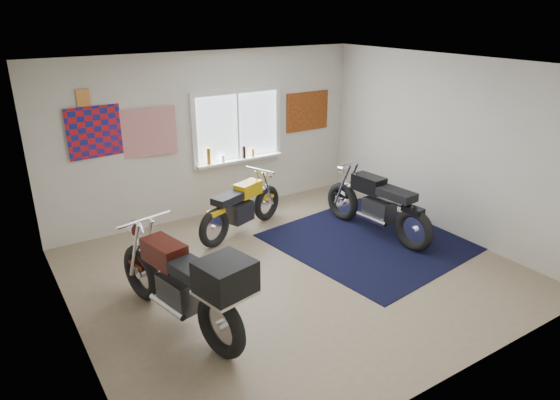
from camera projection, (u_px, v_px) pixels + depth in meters
ground at (295, 272)px, 6.71m from camera, size 5.50×5.50×0.00m
room_shell at (296, 154)px, 6.12m from camera, size 5.50×5.50×5.50m
navy_rug at (370, 241)px, 7.59m from camera, size 2.81×2.89×0.01m
window_assembly at (238, 131)px, 8.40m from camera, size 1.66×0.17×1.26m
oil_bottles at (226, 155)px, 8.35m from camera, size 0.90×0.07×0.28m
flag_display at (83, 98)px, 6.92m from camera, size 1.60×0.10×1.17m
triumph_poster at (307, 111)px, 9.08m from camera, size 0.90×0.03×0.70m
yellow_triumph at (241, 208)px, 7.75m from camera, size 1.77×0.81×0.93m
black_chrome_bike at (377, 206)px, 7.66m from camera, size 0.64×2.09×1.07m
maroon_tourer at (186, 284)px, 5.29m from camera, size 0.92×2.22×1.13m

